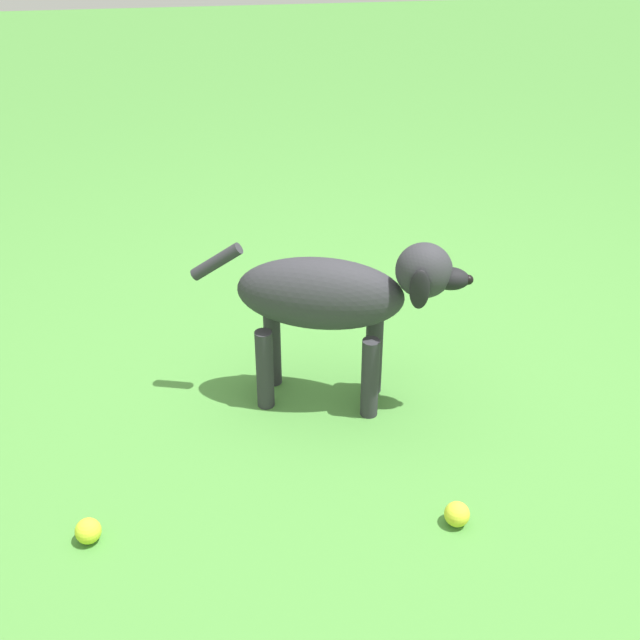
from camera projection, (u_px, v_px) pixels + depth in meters
ground at (369, 415)px, 2.47m from camera, size 14.00×14.00×0.00m
dog at (336, 297)px, 2.35m from camera, size 0.79×0.33×0.55m
tennis_ball_0 at (88, 531)px, 2.01m from camera, size 0.07×0.07×0.07m
tennis_ball_1 at (457, 514)px, 2.06m from camera, size 0.07×0.07×0.07m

